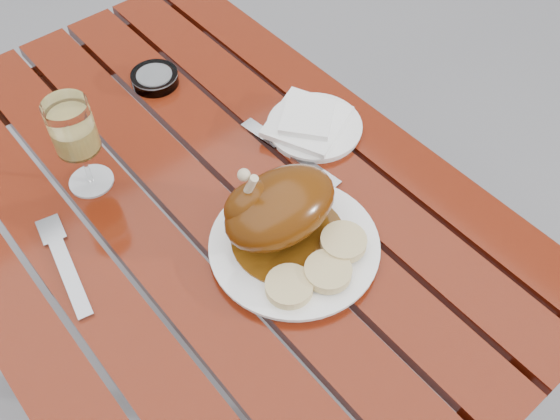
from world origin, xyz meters
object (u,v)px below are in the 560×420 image
object	(u,v)px
side_plate	(314,127)
dinner_plate	(294,246)
wine_glass	(79,146)
ashtray	(155,78)
table	(216,306)

from	to	relation	value
side_plate	dinner_plate	bearing A→B (deg)	-138.56
wine_glass	ashtray	xyz separation A→B (m)	(0.23, 0.15, -0.08)
table	side_plate	distance (m)	0.47
ashtray	wine_glass	bearing A→B (deg)	-146.68
wine_glass	side_plate	distance (m)	0.43
wine_glass	table	bearing A→B (deg)	-51.57
wine_glass	side_plate	xyz separation A→B (m)	(0.39, -0.16, -0.08)
dinner_plate	ashtray	distance (m)	0.50
table	side_plate	xyz separation A→B (m)	(0.27, -0.00, 0.38)
side_plate	wine_glass	bearing A→B (deg)	158.24
dinner_plate	wine_glass	bearing A→B (deg)	117.94
wine_glass	side_plate	world-z (taller)	wine_glass
dinner_plate	ashtray	xyz separation A→B (m)	(0.05, 0.50, 0.00)
dinner_plate	wine_glass	world-z (taller)	wine_glass
ashtray	side_plate	bearing A→B (deg)	-62.98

